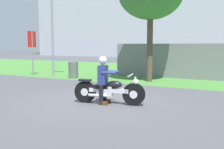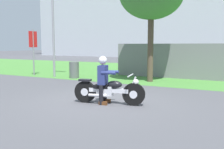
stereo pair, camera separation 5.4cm
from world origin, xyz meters
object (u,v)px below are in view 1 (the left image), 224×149
object	(u,v)px
motorcycle_lead	(109,91)
rider_lead	(104,76)
streetlight_pole	(53,4)
trash_can	(73,70)
sign_banner	(32,45)

from	to	relation	value
motorcycle_lead	rider_lead	bearing A→B (deg)	179.18
streetlight_pole	trash_can	size ratio (longest dim) A/B	7.27
trash_can	sign_banner	world-z (taller)	sign_banner
rider_lead	sign_banner	distance (m)	8.41
rider_lead	streetlight_pole	distance (m)	7.62
streetlight_pole	sign_banner	size ratio (longest dim) A/B	2.40
trash_can	rider_lead	bearing A→B (deg)	-45.77
rider_lead	streetlight_pole	xyz separation A→B (m)	(-5.47, 4.35, 3.03)
motorcycle_lead	rider_lead	xyz separation A→B (m)	(-0.16, -0.03, 0.43)
streetlight_pole	trash_can	bearing A→B (deg)	4.37
motorcycle_lead	sign_banner	world-z (taller)	sign_banner
motorcycle_lead	trash_can	xyz separation A→B (m)	(-4.49, 4.41, 0.03)
motorcycle_lead	sign_banner	size ratio (longest dim) A/B	0.81
rider_lead	trash_can	distance (m)	6.21
trash_can	streetlight_pole	bearing A→B (deg)	-175.63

